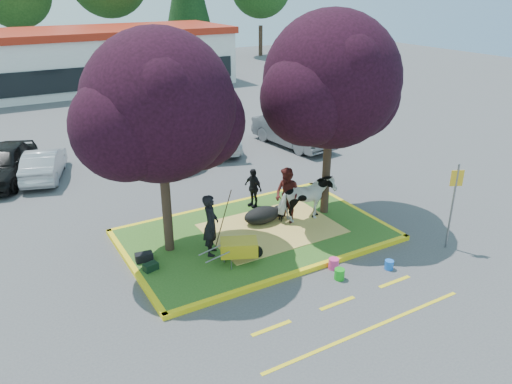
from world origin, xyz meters
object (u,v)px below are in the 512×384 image
calf (262,215)px  sign_post (454,197)px  car_black (3,163)px  bucket_blue (389,265)px  wheelbarrow (239,248)px  bucket_pink (334,264)px  bucket_green (339,274)px  cow (306,199)px  car_silver (44,164)px  handler (211,225)px

calf → sign_post: 6.03m
car_black → bucket_blue: bearing=-32.4°
wheelbarrow → bucket_pink: bearing=-7.4°
sign_post → bucket_green: (-4.03, 0.24, -1.56)m
cow → bucket_blue: cow is taller
bucket_blue → car_black: size_ratio=0.06×
bucket_green → bucket_blue: 1.60m
bucket_blue → car_silver: bearing=120.1°
bucket_green → car_silver: bearing=115.1°
calf → sign_post: sign_post is taller
cow → handler: bearing=102.4°
handler → cow: bearing=-53.6°
bucket_pink → handler: bearing=139.9°
handler → bucket_pink: size_ratio=5.92×
wheelbarrow → car_silver: size_ratio=0.49×
handler → car_silver: 10.06m
bucket_pink → cow: bearing=71.2°
wheelbarrow → bucket_green: wheelbarrow is taller
calf → car_silver: (-5.57, 8.52, 0.19)m
sign_post → car_black: (-11.31, 13.04, -0.95)m
calf → bucket_green: size_ratio=4.16×
sign_post → car_black: sign_post is taller
car_black → bucket_green: bearing=-36.8°
handler → bucket_blue: size_ratio=6.89×
cow → handler: handler is taller
handler → bucket_green: 3.95m
wheelbarrow → car_silver: (-3.68, 10.42, -0.02)m
wheelbarrow → handler: bearing=141.7°
handler → bucket_pink: (2.77, -2.33, -0.93)m
wheelbarrow → bucket_pink: size_ratio=5.88×
bucket_blue → bucket_green: bearing=169.2°
handler → calf: bearing=-36.6°
handler → sign_post: (6.59, -3.09, 0.63)m
car_black → car_silver: 1.56m
cow → handler: (-3.69, -0.39, 0.15)m
bucket_pink → car_silver: (-5.99, 11.85, 0.47)m
bucket_green → car_black: size_ratio=0.07×
wheelbarrow → bucket_pink: 2.76m
cow → bucket_green: bearing=167.1°
calf → car_black: (-7.06, 8.95, 0.34)m
wheelbarrow → calf: bearing=69.7°
handler → bucket_pink: 3.74m
bucket_green → bucket_blue: bucket_green is taller
handler → car_silver: (-3.22, 9.52, -0.47)m
cow → bucket_pink: bearing=167.6°
handler → wheelbarrow: 1.10m
bucket_blue → car_black: (-8.86, 13.10, 0.64)m
bucket_pink → bucket_blue: bearing=-30.9°
bucket_blue → car_silver: 14.66m
calf → car_silver: size_ratio=0.34×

